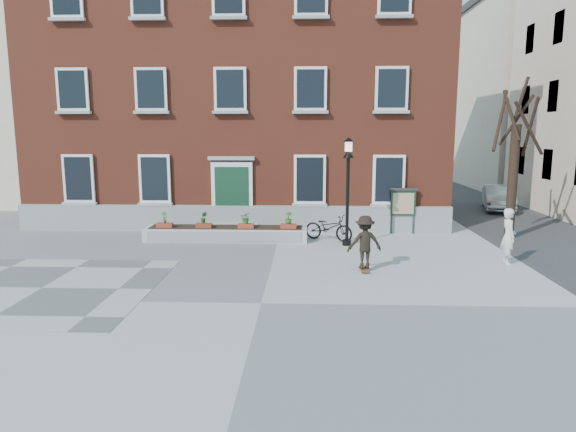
{
  "coord_description": "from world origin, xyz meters",
  "views": [
    {
      "loc": [
        1.12,
        -11.99,
        4.2
      ],
      "look_at": [
        0.5,
        4.0,
        1.5
      ],
      "focal_mm": 32.0,
      "sensor_mm": 36.0,
      "label": 1
    }
  ],
  "objects_px": {
    "notice_board": "(403,203)",
    "skateboarder": "(365,242)",
    "bicycle": "(329,227)",
    "bystander": "(508,236)",
    "parked_car": "(498,198)",
    "lamp_post": "(348,176)"
  },
  "relations": [
    {
      "from": "bystander",
      "to": "skateboarder",
      "type": "xyz_separation_m",
      "value": [
        -4.6,
        -0.98,
        -0.01
      ]
    },
    {
      "from": "bystander",
      "to": "notice_board",
      "type": "height_order",
      "value": "notice_board"
    },
    {
      "from": "bicycle",
      "to": "lamp_post",
      "type": "xyz_separation_m",
      "value": [
        0.64,
        -0.78,
        2.03
      ]
    },
    {
      "from": "parked_car",
      "to": "notice_board",
      "type": "xyz_separation_m",
      "value": [
        -6.2,
        -6.49,
        0.61
      ]
    },
    {
      "from": "notice_board",
      "to": "skateboarder",
      "type": "bearing_deg",
      "value": -110.77
    },
    {
      "from": "bicycle",
      "to": "skateboarder",
      "type": "height_order",
      "value": "skateboarder"
    },
    {
      "from": "bicycle",
      "to": "skateboarder",
      "type": "bearing_deg",
      "value": -141.99
    },
    {
      "from": "lamp_post",
      "to": "skateboarder",
      "type": "relative_size",
      "value": 2.33
    },
    {
      "from": "bicycle",
      "to": "skateboarder",
      "type": "relative_size",
      "value": 1.15
    },
    {
      "from": "parked_car",
      "to": "bystander",
      "type": "bearing_deg",
      "value": -94.34
    },
    {
      "from": "parked_car",
      "to": "bystander",
      "type": "relative_size",
      "value": 2.24
    },
    {
      "from": "notice_board",
      "to": "skateboarder",
      "type": "height_order",
      "value": "notice_board"
    },
    {
      "from": "bicycle",
      "to": "parked_car",
      "type": "relative_size",
      "value": 0.49
    },
    {
      "from": "bicycle",
      "to": "bystander",
      "type": "bearing_deg",
      "value": -94.64
    },
    {
      "from": "bystander",
      "to": "lamp_post",
      "type": "height_order",
      "value": "lamp_post"
    },
    {
      "from": "bystander",
      "to": "notice_board",
      "type": "relative_size",
      "value": 0.95
    },
    {
      "from": "bicycle",
      "to": "skateboarder",
      "type": "distance_m",
      "value": 4.35
    },
    {
      "from": "bystander",
      "to": "skateboarder",
      "type": "relative_size",
      "value": 1.06
    },
    {
      "from": "bicycle",
      "to": "notice_board",
      "type": "relative_size",
      "value": 1.04
    },
    {
      "from": "bicycle",
      "to": "notice_board",
      "type": "xyz_separation_m",
      "value": [
        3.06,
        1.44,
        0.75
      ]
    },
    {
      "from": "bystander",
      "to": "lamp_post",
      "type": "bearing_deg",
      "value": 63.72
    },
    {
      "from": "parked_car",
      "to": "skateboarder",
      "type": "height_order",
      "value": "skateboarder"
    }
  ]
}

